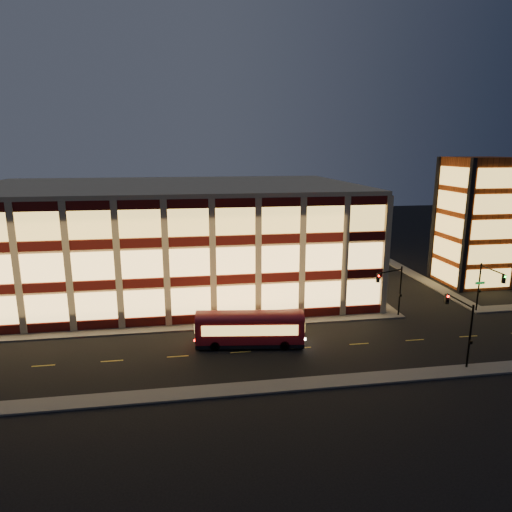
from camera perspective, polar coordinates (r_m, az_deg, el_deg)
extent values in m
plane|color=black|center=(50.18, -7.40, -9.25)|extent=(200.00, 200.00, 0.00)
cube|color=#514F4C|center=(51.11, -10.84, -8.87)|extent=(54.00, 2.00, 0.15)
cube|color=#514F4C|center=(70.38, 11.20, -2.69)|extent=(2.00, 30.00, 0.15)
cube|color=#514F4C|center=(74.84, 19.14, -2.23)|extent=(2.00, 30.00, 0.15)
cube|color=#514F4C|center=(38.45, -6.74, -16.54)|extent=(100.00, 2.00, 0.15)
cube|color=tan|center=(64.56, -10.73, 2.21)|extent=(50.00, 30.00, 14.00)
cube|color=tan|center=(63.60, -11.02, 8.64)|extent=(50.40, 30.40, 0.50)
cube|color=#470C0A|center=(51.72, -10.84, -7.91)|extent=(50.10, 0.25, 1.00)
cube|color=#ECB763|center=(51.02, -10.94, -5.70)|extent=(49.00, 0.20, 3.00)
cube|color=#470C0A|center=(69.93, 10.55, -2.28)|extent=(0.25, 30.10, 1.00)
cube|color=#ECB763|center=(69.40, 10.60, -0.61)|extent=(0.20, 29.00, 3.00)
cube|color=#470C0A|center=(50.31, -11.06, -3.23)|extent=(50.10, 0.25, 1.00)
cube|color=#ECB763|center=(49.79, -11.16, -0.91)|extent=(49.00, 0.20, 3.00)
cube|color=#470C0A|center=(68.90, 10.70, 1.25)|extent=(0.25, 30.10, 1.00)
cube|color=#ECB763|center=(68.49, 10.76, 2.97)|extent=(0.20, 29.00, 3.00)
cube|color=#470C0A|center=(49.26, -11.28, 1.68)|extent=(50.10, 0.25, 1.00)
cube|color=#ECB763|center=(48.91, -11.39, 4.10)|extent=(49.00, 0.20, 3.00)
cube|color=#470C0A|center=(68.14, 10.86, 4.87)|extent=(0.25, 30.10, 1.00)
cube|color=#ECB763|center=(67.86, 10.92, 6.63)|extent=(0.20, 29.00, 3.00)
cube|color=#8C3814|center=(72.02, 25.76, 3.87)|extent=(8.00, 8.00, 18.00)
cube|color=black|center=(66.52, 24.86, 3.28)|extent=(0.60, 0.60, 18.00)
cube|color=black|center=(73.20, 21.42, 4.41)|extent=(0.60, 0.60, 18.00)
cube|color=black|center=(77.55, 26.54, 4.37)|extent=(0.60, 0.60, 18.00)
cube|color=#E7B550|center=(70.18, 27.04, -2.51)|extent=(6.60, 0.16, 2.60)
cube|color=#E7B550|center=(71.19, 22.48, -1.85)|extent=(0.16, 6.60, 2.60)
cube|color=#E7B550|center=(69.42, 27.34, 0.20)|extent=(6.60, 0.16, 2.60)
cube|color=#E7B550|center=(70.44, 22.72, 0.83)|extent=(0.16, 6.60, 2.60)
cube|color=#E7B550|center=(68.82, 27.64, 2.95)|extent=(6.60, 0.16, 2.60)
cube|color=#E7B550|center=(69.84, 22.97, 3.55)|extent=(0.16, 6.60, 2.60)
cube|color=#E7B550|center=(68.38, 27.94, 5.75)|extent=(6.60, 0.16, 2.60)
cube|color=#E7B550|center=(69.41, 23.22, 6.31)|extent=(0.16, 6.60, 2.60)
cube|color=#E7B550|center=(68.11, 28.25, 8.58)|extent=(6.60, 0.16, 2.60)
cube|color=#E7B550|center=(69.14, 23.48, 9.11)|extent=(0.16, 6.60, 2.60)
cylinder|color=black|center=(55.53, 17.56, -4.25)|extent=(0.18, 0.18, 6.00)
cylinder|color=black|center=(53.40, 16.43, -1.85)|extent=(3.56, 1.63, 0.14)
cube|color=black|center=(52.15, 15.00, -2.68)|extent=(0.32, 0.32, 0.95)
sphere|color=#FF0C05|center=(51.91, 15.10, -2.42)|extent=(0.20, 0.20, 0.20)
cube|color=black|center=(55.48, 17.62, -4.71)|extent=(0.25, 0.18, 0.28)
cylinder|color=black|center=(60.60, 26.07, -3.55)|extent=(0.18, 0.18, 6.00)
cylinder|color=black|center=(58.38, 27.44, -1.55)|extent=(0.14, 4.00, 0.14)
cube|color=black|center=(56.96, 28.56, -2.54)|extent=(0.32, 0.32, 0.95)
sphere|color=#0CFF26|center=(56.76, 28.71, -2.29)|extent=(0.20, 0.20, 0.20)
cube|color=black|center=(60.55, 26.14, -3.97)|extent=(0.25, 0.18, 0.28)
cube|color=#0C7226|center=(60.33, 26.21, -3.05)|extent=(1.20, 0.06, 0.28)
cylinder|color=black|center=(44.78, 25.17, -9.17)|extent=(0.18, 0.18, 6.00)
cylinder|color=black|center=(45.45, 24.10, -5.12)|extent=(0.14, 4.00, 0.14)
cube|color=black|center=(47.19, 22.74, -4.97)|extent=(0.32, 0.32, 0.95)
sphere|color=#FF0C05|center=(46.95, 22.89, -4.68)|extent=(0.20, 0.20, 0.20)
cube|color=black|center=(44.78, 25.26, -9.73)|extent=(0.25, 0.18, 0.28)
cube|color=maroon|center=(45.67, -0.79, -9.03)|extent=(10.84, 4.01, 2.43)
cube|color=black|center=(46.23, -0.78, -10.67)|extent=(10.84, 4.01, 0.37)
cylinder|color=black|center=(45.21, -5.14, -11.15)|extent=(0.99, 0.44, 0.95)
cylinder|color=black|center=(47.34, -4.97, -9.99)|extent=(0.99, 0.44, 0.95)
cylinder|color=black|center=(45.29, 3.61, -11.08)|extent=(0.99, 0.44, 0.95)
cylinder|color=black|center=(47.41, 3.35, -9.92)|extent=(0.99, 0.44, 0.95)
cube|color=#E7B550|center=(44.29, -0.77, -9.32)|extent=(9.24, 1.28, 1.06)
cube|color=#E7B550|center=(46.80, -0.81, -8.04)|extent=(9.24, 1.28, 1.06)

